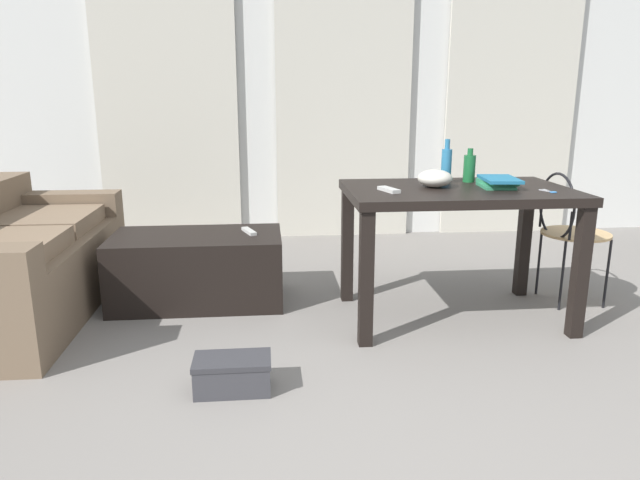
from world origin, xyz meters
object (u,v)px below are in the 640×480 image
Objects in this scene: craft_table at (457,207)px; shoebox at (233,374)px; book_stack at (498,182)px; couch at (12,264)px; bowl at (435,178)px; scissors at (550,191)px; tv_remote_primary at (249,231)px; wire_chair at (566,223)px; tv_remote_on_table at (389,190)px; coffee_table at (198,268)px; bottle_near at (446,165)px; bottle_far at (469,168)px.

craft_table is 1.56m from shoebox.
craft_table is 4.05× the size of book_stack.
couch is 2.60m from craft_table.
bowl reaches higher than shoebox.
scissors is 1.77m from tv_remote_primary.
wire_chair is 2.25m from shoebox.
scissors is at bearing -8.92° from couch.
tv_remote_on_table is at bearing 39.32° from shoebox.
coffee_table is at bearing 164.99° from craft_table.
bottle_near is 1.55× the size of tv_remote_on_table.
bowl is 0.61m from scissors.
wire_chair reaches higher than craft_table.
bowl is 1.19m from tv_remote_primary.
bowl is (1.38, -0.37, 0.60)m from coffee_table.
scissors is at bearing -16.73° from coffee_table.
bottle_near reaches higher than bottle_far.
coffee_table is 1.32m from tv_remote_on_table.
shoebox is (-1.37, -0.97, -0.77)m from bottle_far.
coffee_table is (1.05, 0.11, -0.09)m from couch.
couch is at bearing 171.08° from scissors.
couch is 2.11× the size of wire_chair.
book_stack is 0.90× the size of shoebox.
coffee_table is at bearing 171.80° from bottle_near.
book_stack is 0.28m from scissors.
shoebox is at bearing -158.99° from tv_remote_on_table.
couch is 8.70× the size of bottle_far.
tv_remote_primary is 1.24m from shoebox.
bowl reaches higher than craft_table.
book_stack is at bearing -13.19° from coffee_table.
couch is 3.32m from wire_chair.
bottle_near is (2.54, -0.10, 0.57)m from couch.
bottle_near is 1.28× the size of bottle_far.
wire_chair reaches higher than coffee_table.
craft_table is 1.27m from tv_remote_primary.
shoebox is at bearing -142.15° from bottle_near.
couch is at bearing 151.79° from tv_remote_on_table.
wire_chair is at bearing -5.24° from tv_remote_on_table.
bottle_far reaches higher than shoebox.
craft_table is at bearing 31.59° from shoebox.
couch is at bearing -173.81° from coffee_table.
shoebox is at bearing -112.52° from tv_remote_primary.
bottle_far is 0.51m from scissors.
bottle_far reaches higher than scissors.
book_stack is at bearing -6.32° from bowl.
book_stack is 0.64m from tv_remote_on_table.
bowl is 1.55m from shoebox.
bowl reaches higher than scissors.
book_stack reaches higher than shoebox.
couch is 6.78× the size of bottle_near.
bottle_near reaches higher than coffee_table.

